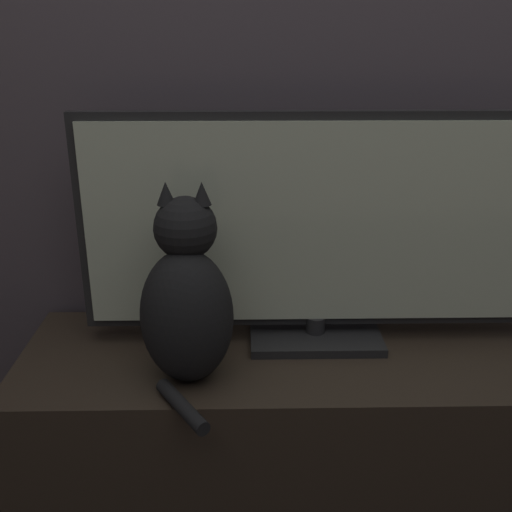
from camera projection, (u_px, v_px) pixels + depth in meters
name	position (u px, v px, depth m)	size (l,w,h in m)	color
tv_stand	(288.00, 441.00, 1.42)	(1.20, 0.42, 0.48)	#33281E
tv	(319.00, 231.00, 1.30)	(1.04, 0.18, 0.52)	black
cat	(187.00, 302.00, 1.18)	(0.19, 0.30, 0.41)	black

